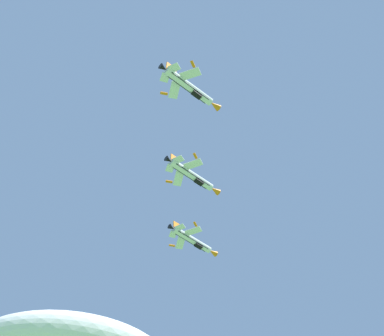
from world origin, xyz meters
The scene contains 3 objects.
fighter_jet_lead centered at (27.03, 103.91, 115.08)m, with size 14.70×10.94×4.37m.
fighter_jet_left_wing centered at (21.95, 80.16, 111.87)m, with size 14.70×10.94×4.36m.
fighter_jet_right_wing centered at (16.64, 57.53, 112.46)m, with size 14.70×10.94×4.37m.
Camera 1 is at (3.46, -7.59, 1.73)m, focal length 57.63 mm.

